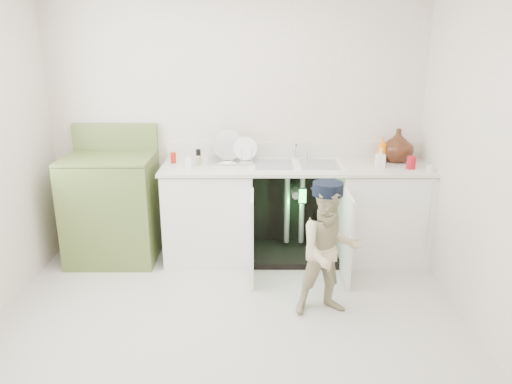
{
  "coord_description": "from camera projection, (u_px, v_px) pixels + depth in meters",
  "views": [
    {
      "loc": [
        0.18,
        -3.17,
        2.05
      ],
      "look_at": [
        0.18,
        0.7,
        0.81
      ],
      "focal_mm": 35.0,
      "sensor_mm": 36.0,
      "label": 1
    }
  ],
  "objects": [
    {
      "name": "room_shell",
      "position": [
        228.0,
        160.0,
        3.27
      ],
      "size": [
        6.0,
        5.5,
        1.26
      ],
      "color": "silver",
      "rests_on": "ground"
    },
    {
      "name": "ground",
      "position": [
        231.0,
        326.0,
        3.65
      ],
      "size": [
        3.5,
        3.5,
        0.0
      ],
      "primitive_type": "plane",
      "color": "#BEB5A6",
      "rests_on": "ground"
    },
    {
      "name": "repair_worker",
      "position": [
        329.0,
        249.0,
        3.68
      ],
      "size": [
        0.55,
        0.9,
        1.03
      ],
      "rotation": [
        0.0,
        0.0,
        0.18
      ],
      "color": "beige",
      "rests_on": "ground"
    },
    {
      "name": "avocado_stove",
      "position": [
        112.0,
        207.0,
        4.62
      ],
      "size": [
        0.8,
        0.65,
        1.23
      ],
      "color": "olive",
      "rests_on": "ground"
    },
    {
      "name": "counter_run",
      "position": [
        298.0,
        209.0,
        4.66
      ],
      "size": [
        2.44,
        1.02,
        1.21
      ],
      "color": "white",
      "rests_on": "ground"
    }
  ]
}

